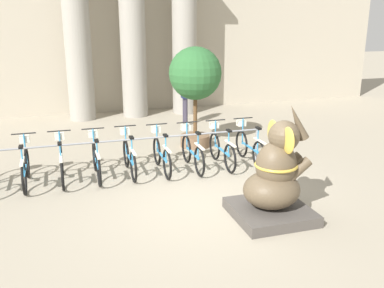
{
  "coord_description": "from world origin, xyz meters",
  "views": [
    {
      "loc": [
        -2.45,
        -6.94,
        3.28
      ],
      "look_at": [
        -0.16,
        0.42,
        1.0
      ],
      "focal_mm": 40.0,
      "sensor_mm": 36.0,
      "label": 1
    }
  ],
  "objects_px": {
    "bicycle_4": "(129,156)",
    "bicycle_7": "(221,149)",
    "bicycle_5": "(161,154)",
    "bicycle_2": "(62,163)",
    "bicycle_6": "(192,152)",
    "person_pedestrian": "(185,92)",
    "bicycle_8": "(249,146)",
    "potted_tree": "(195,78)",
    "bicycle_1": "(25,166)",
    "bicycle_3": "(96,160)",
    "elephant_statue": "(275,180)"
  },
  "relations": [
    {
      "from": "bicycle_4",
      "to": "bicycle_7",
      "type": "xyz_separation_m",
      "value": [
        2.11,
        -0.07,
        0.0
      ]
    },
    {
      "from": "bicycle_5",
      "to": "bicycle_2",
      "type": "bearing_deg",
      "value": 179.2
    },
    {
      "from": "bicycle_6",
      "to": "person_pedestrian",
      "type": "xyz_separation_m",
      "value": [
        1.0,
        3.97,
        0.68
      ]
    },
    {
      "from": "bicycle_8",
      "to": "potted_tree",
      "type": "relative_size",
      "value": 0.63
    },
    {
      "from": "bicycle_5",
      "to": "person_pedestrian",
      "type": "relative_size",
      "value": 0.92
    },
    {
      "from": "bicycle_1",
      "to": "bicycle_3",
      "type": "distance_m",
      "value": 1.41
    },
    {
      "from": "bicycle_6",
      "to": "potted_tree",
      "type": "height_order",
      "value": "potted_tree"
    },
    {
      "from": "bicycle_8",
      "to": "potted_tree",
      "type": "bearing_deg",
      "value": 116.73
    },
    {
      "from": "bicycle_2",
      "to": "bicycle_7",
      "type": "relative_size",
      "value": 1.0
    },
    {
      "from": "bicycle_2",
      "to": "potted_tree",
      "type": "distance_m",
      "value": 4.0
    },
    {
      "from": "bicycle_4",
      "to": "person_pedestrian",
      "type": "xyz_separation_m",
      "value": [
        2.41,
        3.9,
        0.68
      ]
    },
    {
      "from": "bicycle_3",
      "to": "bicycle_8",
      "type": "distance_m",
      "value": 3.52
    },
    {
      "from": "bicycle_5",
      "to": "elephant_statue",
      "type": "relative_size",
      "value": 0.83
    },
    {
      "from": "bicycle_1",
      "to": "bicycle_5",
      "type": "distance_m",
      "value": 2.81
    },
    {
      "from": "bicycle_6",
      "to": "bicycle_7",
      "type": "bearing_deg",
      "value": 0.13
    },
    {
      "from": "bicycle_4",
      "to": "bicycle_8",
      "type": "xyz_separation_m",
      "value": [
        2.81,
        -0.07,
        0.0
      ]
    },
    {
      "from": "bicycle_3",
      "to": "bicycle_6",
      "type": "bearing_deg",
      "value": -1.26
    },
    {
      "from": "bicycle_8",
      "to": "person_pedestrian",
      "type": "relative_size",
      "value": 0.92
    },
    {
      "from": "elephant_statue",
      "to": "potted_tree",
      "type": "bearing_deg",
      "value": 90.11
    },
    {
      "from": "elephant_statue",
      "to": "bicycle_8",
      "type": "bearing_deg",
      "value": 73.64
    },
    {
      "from": "bicycle_1",
      "to": "person_pedestrian",
      "type": "distance_m",
      "value": 6.02
    },
    {
      "from": "bicycle_8",
      "to": "elephant_statue",
      "type": "height_order",
      "value": "elephant_statue"
    },
    {
      "from": "bicycle_1",
      "to": "bicycle_8",
      "type": "bearing_deg",
      "value": -0.45
    },
    {
      "from": "bicycle_8",
      "to": "elephant_statue",
      "type": "bearing_deg",
      "value": -106.36
    },
    {
      "from": "bicycle_3",
      "to": "elephant_statue",
      "type": "distance_m",
      "value": 3.9
    },
    {
      "from": "bicycle_4",
      "to": "bicycle_7",
      "type": "bearing_deg",
      "value": -1.96
    },
    {
      "from": "person_pedestrian",
      "to": "potted_tree",
      "type": "bearing_deg",
      "value": -99.96
    },
    {
      "from": "bicycle_7",
      "to": "potted_tree",
      "type": "relative_size",
      "value": 0.63
    },
    {
      "from": "elephant_statue",
      "to": "bicycle_4",
      "type": "bearing_deg",
      "value": 125.39
    },
    {
      "from": "elephant_statue",
      "to": "potted_tree",
      "type": "relative_size",
      "value": 0.76
    },
    {
      "from": "potted_tree",
      "to": "bicycle_8",
      "type": "bearing_deg",
      "value": -63.27
    },
    {
      "from": "person_pedestrian",
      "to": "bicycle_3",
      "type": "bearing_deg",
      "value": -128.4
    },
    {
      "from": "person_pedestrian",
      "to": "elephant_statue",
      "type": "bearing_deg",
      "value": -93.43
    },
    {
      "from": "bicycle_6",
      "to": "elephant_statue",
      "type": "xyz_separation_m",
      "value": [
        0.6,
        -2.75,
        0.26
      ]
    },
    {
      "from": "bicycle_6",
      "to": "potted_tree",
      "type": "xyz_separation_m",
      "value": [
        0.59,
        1.63,
        1.4
      ]
    },
    {
      "from": "bicycle_6",
      "to": "potted_tree",
      "type": "bearing_deg",
      "value": 70.13
    },
    {
      "from": "bicycle_1",
      "to": "elephant_statue",
      "type": "bearing_deg",
      "value": -34.19
    },
    {
      "from": "bicycle_5",
      "to": "bicycle_7",
      "type": "relative_size",
      "value": 1.0
    },
    {
      "from": "bicycle_2",
      "to": "person_pedestrian",
      "type": "xyz_separation_m",
      "value": [
        3.81,
        3.92,
        0.68
      ]
    },
    {
      "from": "bicycle_7",
      "to": "bicycle_3",
      "type": "bearing_deg",
      "value": 179.09
    },
    {
      "from": "bicycle_1",
      "to": "person_pedestrian",
      "type": "xyz_separation_m",
      "value": [
        4.52,
        3.92,
        0.68
      ]
    },
    {
      "from": "bicycle_5",
      "to": "bicycle_7",
      "type": "height_order",
      "value": "same"
    },
    {
      "from": "bicycle_1",
      "to": "bicycle_6",
      "type": "xyz_separation_m",
      "value": [
        3.52,
        -0.05,
        0.0
      ]
    },
    {
      "from": "potted_tree",
      "to": "bicycle_7",
      "type": "bearing_deg",
      "value": -86.0
    },
    {
      "from": "bicycle_3",
      "to": "bicycle_5",
      "type": "bearing_deg",
      "value": -0.84
    },
    {
      "from": "bicycle_1",
      "to": "bicycle_4",
      "type": "relative_size",
      "value": 1.0
    },
    {
      "from": "bicycle_1",
      "to": "potted_tree",
      "type": "xyz_separation_m",
      "value": [
        4.11,
        1.58,
        1.4
      ]
    },
    {
      "from": "bicycle_1",
      "to": "bicycle_6",
      "type": "bearing_deg",
      "value": -0.77
    },
    {
      "from": "bicycle_4",
      "to": "potted_tree",
      "type": "xyz_separation_m",
      "value": [
        2.0,
        1.56,
        1.4
      ]
    },
    {
      "from": "bicycle_2",
      "to": "bicycle_7",
      "type": "xyz_separation_m",
      "value": [
        3.52,
        -0.05,
        0.0
      ]
    }
  ]
}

